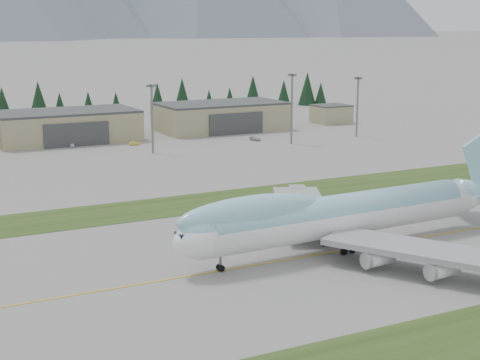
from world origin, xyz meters
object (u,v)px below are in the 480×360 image
hangar_right (221,116)px  service_vehicle_b (135,145)px  service_vehicle_a (72,147)px  hangar_center (67,126)px  service_vehicle_c (255,141)px  boeing_747_freighter (342,214)px

hangar_right → service_vehicle_b: (-41.73, -19.18, -5.39)m
hangar_right → service_vehicle_a: bearing=-167.7°
hangar_center → service_vehicle_c: bearing=-26.1°
service_vehicle_a → service_vehicle_b: service_vehicle_a is taller
service_vehicle_a → service_vehicle_c: (61.14, -15.68, 0.00)m
hangar_center → service_vehicle_a: hangar_center is taller
hangar_center → service_vehicle_c: hangar_center is taller
boeing_747_freighter → service_vehicle_b: (5.95, 129.78, -6.59)m
service_vehicle_c → hangar_center: bearing=139.5°
boeing_747_freighter → hangar_right: size_ratio=1.57×
hangar_center → service_vehicle_b: bearing=-46.4°
service_vehicle_a → service_vehicle_b: size_ratio=1.00×
boeing_747_freighter → service_vehicle_b: boeing_747_freighter is taller
hangar_center → service_vehicle_b: (18.27, -19.18, -5.39)m
hangar_right → service_vehicle_c: bearing=-91.3°
service_vehicle_b → service_vehicle_c: bearing=-104.4°
hangar_center → boeing_747_freighter: bearing=-85.3°
hangar_right → boeing_747_freighter: bearing=-107.7°
hangar_right → service_vehicle_c: hangar_right is taller
boeing_747_freighter → service_vehicle_a: boeing_747_freighter is taller
service_vehicle_b → service_vehicle_c: 42.27m
boeing_747_freighter → hangar_right: bearing=70.1°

